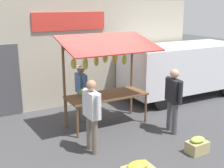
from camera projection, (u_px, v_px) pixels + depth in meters
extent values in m
plane|color=#424244|center=(107.00, 124.00, 8.27)|extent=(40.00, 40.00, 0.00)
cube|color=#B2A893|center=(75.00, 53.00, 9.68)|extent=(9.00, 0.25, 3.40)
cube|color=red|center=(70.00, 21.00, 9.19)|extent=(2.40, 0.06, 0.56)
cube|color=brown|center=(107.00, 95.00, 8.05)|extent=(2.20, 0.90, 0.05)
cylinder|color=brown|center=(77.00, 122.00, 7.35)|extent=(0.06, 0.06, 0.83)
cylinder|color=brown|center=(146.00, 109.00, 8.33)|extent=(0.06, 0.06, 0.83)
cylinder|color=brown|center=(66.00, 113.00, 8.01)|extent=(0.06, 0.06, 0.83)
cylinder|color=brown|center=(131.00, 101.00, 8.98)|extent=(0.06, 0.06, 0.83)
cylinder|color=brown|center=(64.00, 86.00, 7.81)|extent=(0.07, 0.07, 2.35)
cylinder|color=brown|center=(132.00, 77.00, 8.80)|extent=(0.07, 0.07, 2.35)
cylinder|color=brown|center=(100.00, 46.00, 8.05)|extent=(2.12, 0.06, 0.06)
cube|color=#B72D28|center=(109.00, 43.00, 7.55)|extent=(2.50, 1.46, 0.39)
cylinder|color=brown|center=(125.00, 50.00, 8.43)|extent=(0.01, 0.01, 0.29)
ellipsoid|color=#B2CC4C|center=(124.00, 60.00, 8.50)|extent=(0.16, 0.13, 0.29)
cylinder|color=brown|center=(115.00, 49.00, 8.29)|extent=(0.01, 0.01, 0.18)
ellipsoid|color=gold|center=(115.00, 58.00, 8.36)|extent=(0.19, 0.21, 0.34)
cylinder|color=brown|center=(105.00, 49.00, 8.17)|extent=(0.01, 0.01, 0.20)
ellipsoid|color=#B2CC4C|center=(105.00, 58.00, 8.23)|extent=(0.24, 0.25, 0.27)
cylinder|color=brown|center=(96.00, 52.00, 7.98)|extent=(0.01, 0.01, 0.25)
ellipsoid|color=gold|center=(96.00, 61.00, 8.04)|extent=(0.19, 0.20, 0.27)
cylinder|color=brown|center=(85.00, 53.00, 7.83)|extent=(0.01, 0.01, 0.27)
ellipsoid|color=#B2CC4C|center=(85.00, 64.00, 7.91)|extent=(0.18, 0.16, 0.32)
cylinder|color=brown|center=(73.00, 54.00, 7.71)|extent=(0.01, 0.01, 0.27)
ellipsoid|color=gold|center=(74.00, 64.00, 7.79)|extent=(0.17, 0.20, 0.27)
ellipsoid|color=orange|center=(96.00, 95.00, 7.80)|extent=(0.26, 0.24, 0.14)
sphere|color=#729E4C|center=(83.00, 92.00, 7.91)|extent=(0.20, 0.20, 0.20)
cylinder|color=#726656|center=(80.00, 105.00, 8.72)|extent=(0.14, 0.14, 0.79)
cylinder|color=#726656|center=(83.00, 107.00, 8.49)|extent=(0.14, 0.14, 0.79)
cube|color=#476B9E|center=(81.00, 83.00, 8.42)|extent=(0.25, 0.49, 0.56)
cylinder|color=#476B9E|center=(78.00, 80.00, 8.68)|extent=(0.09, 0.09, 0.52)
cylinder|color=#476B9E|center=(85.00, 85.00, 8.16)|extent=(0.09, 0.09, 0.52)
sphere|color=#8C664C|center=(81.00, 69.00, 8.31)|extent=(0.22, 0.22, 0.22)
cylinder|color=beige|center=(81.00, 67.00, 8.30)|extent=(0.41, 0.41, 0.02)
cylinder|color=#4C4C51|center=(175.00, 119.00, 7.56)|extent=(0.14, 0.14, 0.84)
cylinder|color=#4C4C51|center=(169.00, 115.00, 7.81)|extent=(0.14, 0.14, 0.84)
cube|color=black|center=(174.00, 90.00, 7.50)|extent=(0.31, 0.54, 0.60)
cylinder|color=black|center=(180.00, 93.00, 7.20)|extent=(0.09, 0.09, 0.55)
cylinder|color=black|center=(168.00, 86.00, 7.78)|extent=(0.09, 0.09, 0.55)
sphere|color=tan|center=(175.00, 73.00, 7.38)|extent=(0.23, 0.23, 0.23)
cylinder|color=#726656|center=(95.00, 137.00, 6.55)|extent=(0.14, 0.14, 0.84)
cylinder|color=#726656|center=(90.00, 132.00, 6.78)|extent=(0.14, 0.14, 0.84)
cube|color=silver|center=(92.00, 105.00, 6.48)|extent=(0.22, 0.51, 0.59)
cylinder|color=silver|center=(98.00, 108.00, 6.21)|extent=(0.09, 0.09, 0.55)
cylinder|color=silver|center=(86.00, 100.00, 6.73)|extent=(0.09, 0.09, 0.55)
sphere|color=#A87A5B|center=(91.00, 85.00, 6.36)|extent=(0.23, 0.23, 0.23)
cube|color=silver|center=(182.00, 66.00, 10.57)|extent=(4.42, 1.91, 1.55)
cube|color=black|center=(152.00, 62.00, 9.89)|extent=(1.43, 1.83, 0.68)
cylinder|color=black|center=(162.00, 100.00, 9.38)|extent=(0.66, 0.19, 0.66)
cylinder|color=black|center=(134.00, 87.00, 10.80)|extent=(0.66, 0.19, 0.66)
cylinder|color=black|center=(195.00, 78.00, 12.17)|extent=(0.66, 0.19, 0.66)
cube|color=tan|center=(197.00, 147.00, 6.67)|extent=(0.49, 0.34, 0.27)
ellipsoid|color=#B2CC4C|center=(198.00, 140.00, 6.62)|extent=(0.36, 0.25, 0.12)
ellipsoid|color=yellow|center=(138.00, 165.00, 5.57)|extent=(0.45, 0.28, 0.12)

